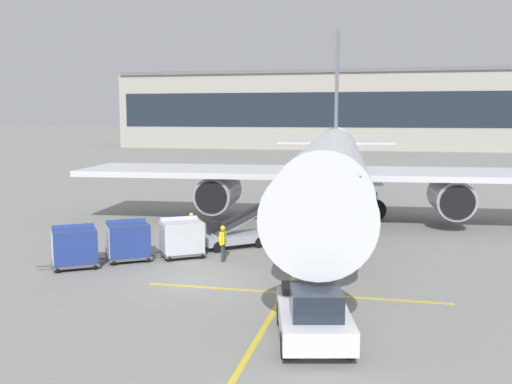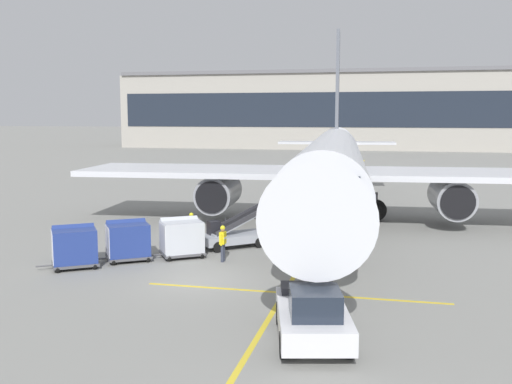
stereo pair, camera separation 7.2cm
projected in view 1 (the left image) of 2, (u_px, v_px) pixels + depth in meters
name	position (u px, v px, depth m)	size (l,w,h in m)	color
ground_plane	(198.00, 282.00, 24.57)	(600.00, 600.00, 0.00)	gray
parked_airplane	(332.00, 165.00, 37.65)	(32.92, 42.64, 14.34)	silver
belt_loader	(237.00, 231.00, 30.99)	(4.90, 4.43, 2.86)	#A3A8B2
baggage_cart_lead	(182.00, 237.00, 28.75)	(2.71, 2.44, 1.91)	#515156
baggage_cart_second	(128.00, 240.00, 28.03)	(2.71, 2.44, 1.91)	#515156
baggage_cart_third	(74.00, 246.00, 26.72)	(2.71, 2.44, 1.91)	#515156
pushback_tug	(314.00, 315.00, 18.06)	(3.03, 4.76, 1.83)	silver
ground_crew_by_loader	(223.00, 241.00, 27.78)	(0.27, 0.57, 1.74)	#333847
ground_crew_by_carts	(191.00, 226.00, 31.40)	(0.56, 0.32, 1.74)	#514C42
safety_cone_engine_keepout	(252.00, 214.00, 39.66)	(0.52, 0.52, 0.60)	black
apron_guidance_line_lead_in	(325.00, 224.00, 37.46)	(0.20, 110.00, 0.01)	yellow
apron_guidance_line_stop_bar	(294.00, 293.00, 22.95)	(12.00, 0.20, 0.01)	yellow
terminal_building	(380.00, 110.00, 120.87)	(107.45, 18.10, 15.73)	#A8A399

